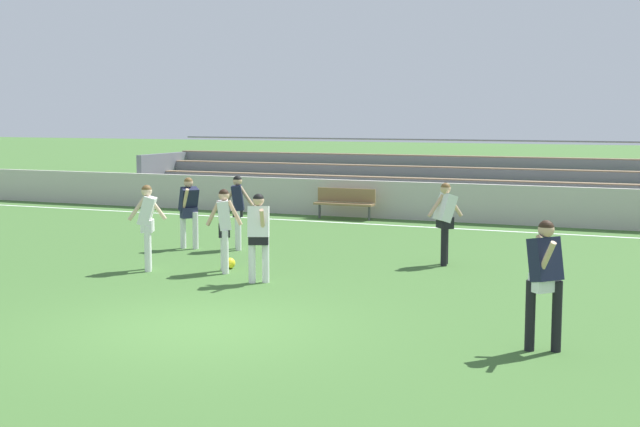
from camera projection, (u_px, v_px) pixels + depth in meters
ground_plane at (201, 327)px, 12.43m from camera, size 160.00×160.00×0.00m
field_line_sideline at (426, 227)px, 23.39m from camera, size 44.00×0.12×0.01m
sideline_wall at (439, 202)px, 24.65m from camera, size 48.00×0.16×1.11m
bleacher_stand at (464, 183)px, 26.92m from camera, size 22.21×3.47×2.24m
bench_near_wall_gap at (345, 201)px, 25.13m from camera, size 1.80×0.40×0.90m
player_white_overlapping at (259, 230)px, 15.57m from camera, size 0.49×0.63×1.64m
player_white_on_ball at (224, 223)px, 16.62m from camera, size 0.65×0.47×1.63m
player_white_challenging at (147, 220)px, 16.81m from camera, size 0.66×0.50×1.69m
player_dark_wide_left at (189, 207)px, 19.55m from camera, size 0.54×0.66×1.63m
player_dark_deep_cover at (238, 206)px, 19.42m from camera, size 0.64×0.48×1.69m
player_dark_trailing_run at (545, 273)px, 11.04m from camera, size 0.49×0.68×1.72m
player_white_wide_right at (445, 216)px, 17.41m from camera, size 0.67×0.54×1.69m
soccer_ball at (230, 263)px, 17.09m from camera, size 0.22×0.22×0.22m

